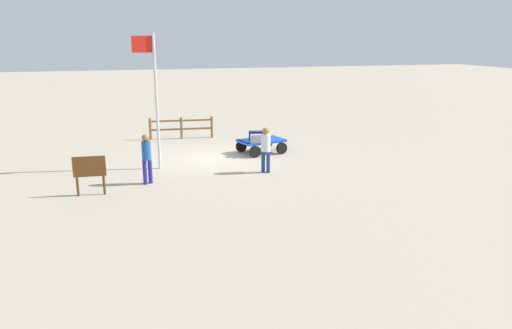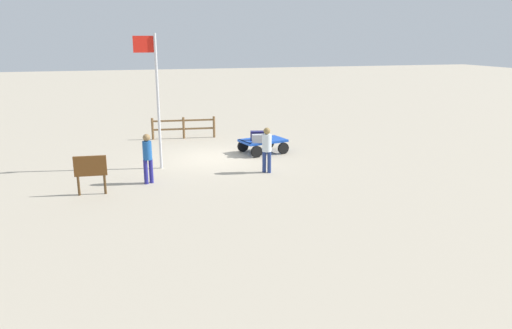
{
  "view_description": "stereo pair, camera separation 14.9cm",
  "coord_description": "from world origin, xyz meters",
  "px_view_note": "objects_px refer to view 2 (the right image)",
  "views": [
    {
      "loc": [
        3.84,
        19.15,
        4.85
      ],
      "look_at": [
        -0.05,
        6.0,
        1.23
      ],
      "focal_mm": 33.74,
      "sensor_mm": 36.0,
      "label": 1
    },
    {
      "loc": [
        3.7,
        19.19,
        4.85
      ],
      "look_at": [
        -0.05,
        6.0,
        1.23
      ],
      "focal_mm": 33.74,
      "sensor_mm": 36.0,
      "label": 2
    }
  ],
  "objects_px": {
    "suitcase_navy": "(258,136)",
    "worker_trailing": "(147,155)",
    "flagpole": "(155,91)",
    "signboard": "(90,169)",
    "luggage_cart": "(263,143)",
    "suitcase_dark": "(260,138)",
    "worker_lead": "(267,146)"
  },
  "relations": [
    {
      "from": "suitcase_dark",
      "to": "worker_trailing",
      "type": "height_order",
      "value": "worker_trailing"
    },
    {
      "from": "flagpole",
      "to": "signboard",
      "type": "bearing_deg",
      "value": 49.01
    },
    {
      "from": "signboard",
      "to": "worker_lead",
      "type": "bearing_deg",
      "value": -170.92
    },
    {
      "from": "suitcase_navy",
      "to": "signboard",
      "type": "bearing_deg",
      "value": 30.8
    },
    {
      "from": "flagpole",
      "to": "signboard",
      "type": "xyz_separation_m",
      "value": [
        2.33,
        2.68,
        -2.11
      ]
    },
    {
      "from": "worker_lead",
      "to": "signboard",
      "type": "distance_m",
      "value": 6.21
    },
    {
      "from": "luggage_cart",
      "to": "signboard",
      "type": "height_order",
      "value": "signboard"
    },
    {
      "from": "luggage_cart",
      "to": "worker_lead",
      "type": "relative_size",
      "value": 1.25
    },
    {
      "from": "suitcase_dark",
      "to": "luggage_cart",
      "type": "bearing_deg",
      "value": -117.59
    },
    {
      "from": "luggage_cart",
      "to": "suitcase_navy",
      "type": "relative_size",
      "value": 3.02
    },
    {
      "from": "luggage_cart",
      "to": "worker_trailing",
      "type": "bearing_deg",
      "value": 32.97
    },
    {
      "from": "luggage_cart",
      "to": "flagpole",
      "type": "bearing_deg",
      "value": 16.68
    },
    {
      "from": "worker_lead",
      "to": "signboard",
      "type": "bearing_deg",
      "value": 9.08
    },
    {
      "from": "luggage_cart",
      "to": "suitcase_dark",
      "type": "xyz_separation_m",
      "value": [
        0.29,
        0.56,
        0.32
      ]
    },
    {
      "from": "suitcase_navy",
      "to": "worker_trailing",
      "type": "bearing_deg",
      "value": 33.58
    },
    {
      "from": "worker_trailing",
      "to": "worker_lead",
      "type": "bearing_deg",
      "value": -177.05
    },
    {
      "from": "flagpole",
      "to": "suitcase_dark",
      "type": "bearing_deg",
      "value": -169.35
    },
    {
      "from": "luggage_cart",
      "to": "flagpole",
      "type": "distance_m",
      "value": 5.37
    },
    {
      "from": "suitcase_navy",
      "to": "worker_trailing",
      "type": "relative_size",
      "value": 0.41
    },
    {
      "from": "worker_trailing",
      "to": "signboard",
      "type": "height_order",
      "value": "worker_trailing"
    },
    {
      "from": "suitcase_dark",
      "to": "suitcase_navy",
      "type": "xyz_separation_m",
      "value": [
        -0.06,
        -0.49,
        0.02
      ]
    },
    {
      "from": "luggage_cart",
      "to": "suitcase_dark",
      "type": "distance_m",
      "value": 0.71
    },
    {
      "from": "signboard",
      "to": "flagpole",
      "type": "bearing_deg",
      "value": -130.99
    },
    {
      "from": "luggage_cart",
      "to": "suitcase_navy",
      "type": "height_order",
      "value": "suitcase_navy"
    },
    {
      "from": "suitcase_dark",
      "to": "worker_trailing",
      "type": "bearing_deg",
      "value": 29.71
    },
    {
      "from": "suitcase_navy",
      "to": "worker_lead",
      "type": "bearing_deg",
      "value": 80.16
    },
    {
      "from": "worker_trailing",
      "to": "flagpole",
      "type": "bearing_deg",
      "value": -104.76
    },
    {
      "from": "flagpole",
      "to": "signboard",
      "type": "relative_size",
      "value": 3.96
    },
    {
      "from": "luggage_cart",
      "to": "worker_lead",
      "type": "xyz_separation_m",
      "value": [
        0.75,
        3.06,
        0.55
      ]
    },
    {
      "from": "luggage_cart",
      "to": "signboard",
      "type": "relative_size",
      "value": 1.67
    },
    {
      "from": "suitcase_navy",
      "to": "worker_lead",
      "type": "distance_m",
      "value": 3.04
    },
    {
      "from": "luggage_cart",
      "to": "suitcase_dark",
      "type": "height_order",
      "value": "suitcase_dark"
    }
  ]
}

